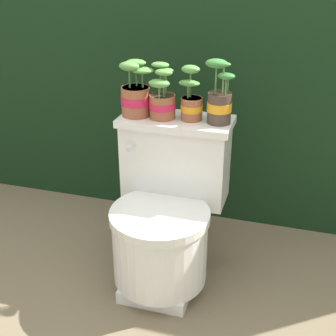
% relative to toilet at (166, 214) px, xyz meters
% --- Properties ---
extents(ground_plane, '(12.00, 12.00, 0.00)m').
position_rel_toilet_xyz_m(ground_plane, '(-0.08, -0.06, -0.32)').
color(ground_plane, '#75664C').
extents(hedge_backdrop, '(3.24, 0.84, 1.48)m').
position_rel_toilet_xyz_m(hedge_backdrop, '(-0.08, 0.96, 0.42)').
color(hedge_backdrop, black).
rests_on(hedge_backdrop, ground).
extents(toilet, '(0.47, 0.55, 0.69)m').
position_rel_toilet_xyz_m(toilet, '(0.00, 0.00, 0.00)').
color(toilet, white).
rests_on(toilet, ground).
extents(potted_plant_left, '(0.14, 0.12, 0.23)m').
position_rel_toilet_xyz_m(potted_plant_left, '(-0.17, 0.13, 0.46)').
color(potted_plant_left, '#9E5638').
rests_on(potted_plant_left, toilet).
extents(potted_plant_midleft, '(0.11, 0.13, 0.22)m').
position_rel_toilet_xyz_m(potted_plant_midleft, '(-0.05, 0.13, 0.45)').
color(potted_plant_midleft, '#9E5638').
rests_on(potted_plant_midleft, toilet).
extents(potted_plant_middle, '(0.10, 0.09, 0.22)m').
position_rel_toilet_xyz_m(potted_plant_middle, '(0.06, 0.15, 0.45)').
color(potted_plant_middle, '#9E5638').
rests_on(potted_plant_middle, toilet).
extents(potted_plant_midright, '(0.12, 0.10, 0.26)m').
position_rel_toilet_xyz_m(potted_plant_midright, '(0.18, 0.14, 0.47)').
color(potted_plant_midright, '#47382D').
rests_on(potted_plant_midright, toilet).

